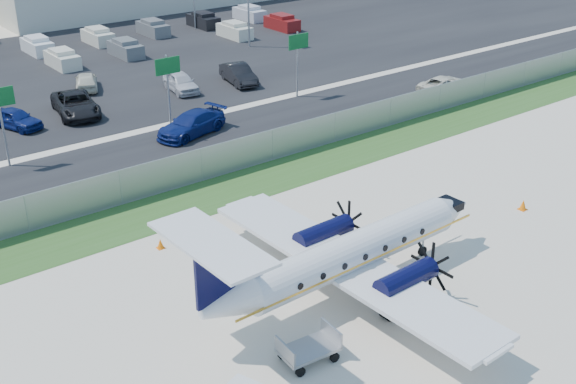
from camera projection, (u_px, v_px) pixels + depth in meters
ground at (372, 287)px, 31.25m from camera, size 170.00×170.00×0.00m
grass_verge at (222, 193)px, 39.83m from camera, size 170.00×4.00×0.02m
access_road at (160, 154)px, 44.83m from camera, size 170.00×8.00×0.02m
parking_lot at (38, 78)px, 59.85m from camera, size 170.00×32.00×0.02m
perimeter_fence at (202, 165)px, 40.83m from camera, size 120.00×0.06×1.99m
sign_left at (0, 109)px, 41.67m from camera, size 1.80×0.26×5.00m
sign_mid at (168, 76)px, 47.74m from camera, size 1.80×0.26×5.00m
sign_right at (298, 50)px, 53.82m from camera, size 1.80×0.26×5.00m
aircraft at (348, 254)px, 30.13m from camera, size 15.43×15.24×4.80m
baggage_cart_far at (309, 348)px, 26.53m from camera, size 2.27×1.48×1.14m
cone_nose at (523, 205)px, 37.86m from camera, size 0.40×0.40×0.57m
cone_starboard_wing at (160, 244)px, 34.19m from camera, size 0.35×0.35×0.50m
road_car_mid at (192, 135)px, 47.99m from camera, size 5.61×3.45×1.52m
road_car_east at (445, 93)px, 56.22m from camera, size 4.94×2.44×1.35m
parked_car_b at (17, 128)px, 49.12m from camera, size 2.97×4.38×1.38m
parked_car_c at (77, 115)px, 51.61m from camera, size 3.65×6.13×1.60m
parked_car_d at (181, 91)px, 56.65m from camera, size 2.43×4.61×1.50m
parked_car_e at (239, 83)px, 58.59m from camera, size 2.58×4.97×1.56m
parked_car_g at (87, 90)px, 57.07m from camera, size 3.11×4.42×1.40m
far_parking_rows at (17, 66)px, 63.43m from camera, size 56.00×10.00×1.60m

